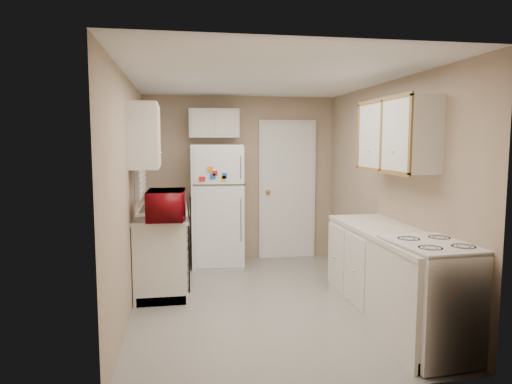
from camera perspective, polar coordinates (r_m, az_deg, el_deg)
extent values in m
plane|color=#ABA8A0|center=(5.15, 0.94, -13.44)|extent=(3.80, 3.80, 0.00)
plane|color=white|center=(4.89, 0.99, 14.06)|extent=(3.80, 3.80, 0.00)
plane|color=tan|center=(4.83, -15.61, -0.34)|extent=(3.80, 3.80, 0.00)
plane|color=tan|center=(5.31, 15.99, 0.23)|extent=(3.80, 3.80, 0.00)
plane|color=tan|center=(6.75, -1.95, 1.70)|extent=(2.80, 2.80, 0.00)
plane|color=tan|center=(3.05, 7.45, -3.91)|extent=(2.80, 2.80, 0.00)
cube|color=silver|center=(5.82, -11.49, -6.64)|extent=(0.60, 1.80, 0.90)
cube|color=black|center=(5.22, -8.52, -7.62)|extent=(0.03, 0.58, 0.72)
cube|color=gray|center=(5.89, -11.52, -2.42)|extent=(0.54, 0.74, 0.16)
imported|color=maroon|center=(4.99, -11.10, -1.75)|extent=(0.59, 0.34, 0.39)
imported|color=silver|center=(6.10, -11.95, -0.80)|extent=(0.10, 0.10, 0.20)
cube|color=silver|center=(5.84, -14.24, 4.73)|extent=(0.10, 0.98, 1.08)
cube|color=silver|center=(5.00, -13.83, 6.82)|extent=(0.30, 0.45, 0.70)
cube|color=white|center=(6.44, -4.82, -1.67)|extent=(0.75, 0.73, 1.70)
cube|color=silver|center=(6.54, -5.32, 8.55)|extent=(0.70, 0.30, 0.40)
cube|color=white|center=(6.85, 3.91, 0.25)|extent=(0.86, 0.06, 2.08)
cube|color=silver|center=(4.62, 16.61, -10.18)|extent=(0.60, 2.00, 0.90)
cube|color=white|center=(4.10, 21.22, -12.15)|extent=(0.67, 0.81, 0.94)
cube|color=silver|center=(4.77, 17.16, 6.76)|extent=(0.30, 1.20, 0.70)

